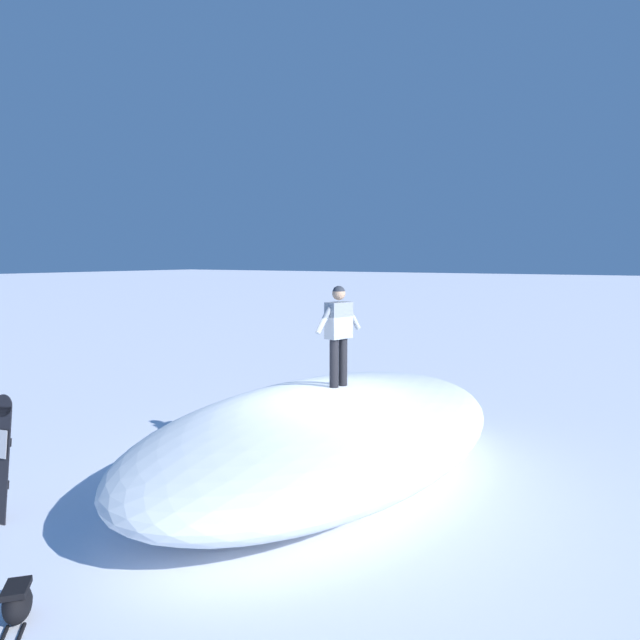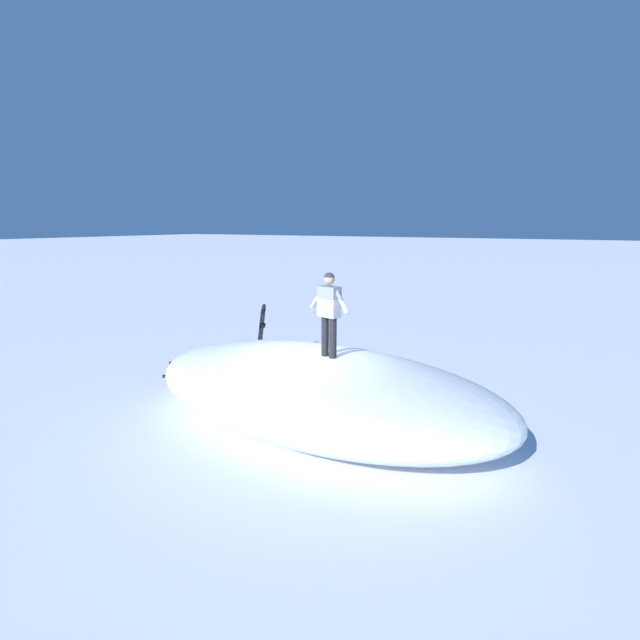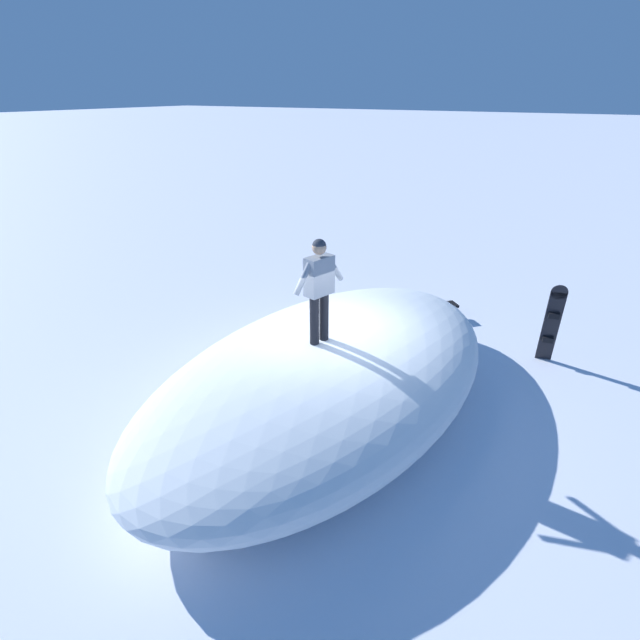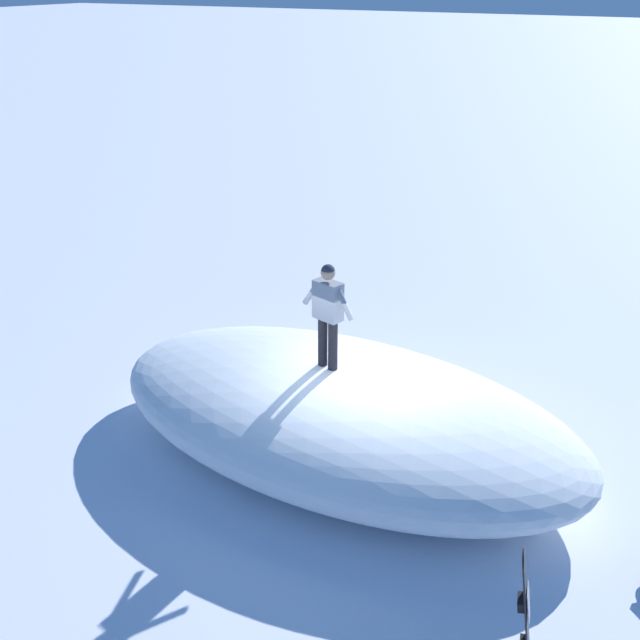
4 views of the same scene
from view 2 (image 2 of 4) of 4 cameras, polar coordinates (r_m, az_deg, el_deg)
The scene contains 5 objects.
ground at distance 9.57m, azimuth -1.70°, elevation -11.99°, with size 240.00×240.00×0.00m, color white.
snow_mound at distance 9.16m, azimuth -0.16°, elevation -8.40°, with size 7.59×4.16×1.39m, color white.
snowboarder_standing at distance 8.58m, azimuth 1.12°, elevation 1.50°, with size 0.96×0.34×1.59m.
snowboard_primary_upright at distance 13.26m, azimuth -7.22°, elevation -1.39°, with size 0.31×0.34×1.65m.
backpack_near at distance 12.58m, azimuth -17.21°, elevation -5.73°, with size 0.52×0.54×0.36m.
Camera 2 is at (4.55, -7.48, 3.86)m, focal length 26.09 mm.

